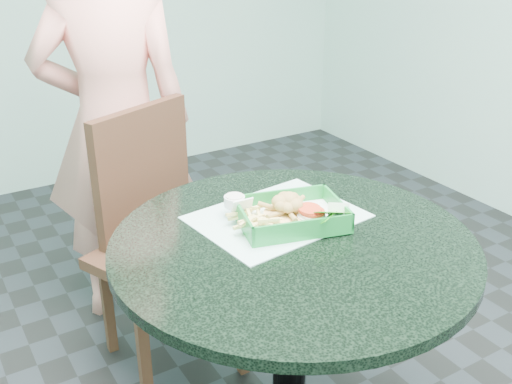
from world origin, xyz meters
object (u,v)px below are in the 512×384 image
diner_person (114,113)px  food_basket (291,225)px  dining_chair (158,225)px  sauce_ramekin (232,214)px  cafe_table (291,301)px  crab_sandwich (288,214)px

diner_person → food_basket: bearing=118.0°
dining_chair → food_basket: size_ratio=3.42×
dining_chair → sauce_ramekin: bearing=-112.6°
cafe_table → food_basket: size_ratio=3.42×
food_basket → crab_sandwich: bearing=162.2°
sauce_ramekin → crab_sandwich: bearing=-32.7°
cafe_table → dining_chair: bearing=98.4°
food_basket → diner_person: bearing=98.6°
food_basket → crab_sandwich: size_ratio=2.10×
cafe_table → crab_sandwich: size_ratio=7.18×
cafe_table → diner_person: 1.07m
dining_chair → cafe_table: bearing=-105.1°
food_basket → sauce_ramekin: (-0.13, 0.08, 0.03)m
diner_person → sauce_ramekin: 0.88m
crab_sandwich → sauce_ramekin: (-0.12, 0.08, -0.00)m
cafe_table → diner_person: (-0.11, 1.03, 0.27)m
food_basket → sauce_ramekin: size_ratio=4.80×
dining_chair → diner_person: size_ratio=0.55×
diner_person → crab_sandwich: size_ratio=13.11×
dining_chair → food_basket: (0.14, -0.61, 0.23)m
diner_person → crab_sandwich: (0.14, -0.96, -0.05)m
diner_person → food_basket: (0.14, -0.96, -0.08)m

